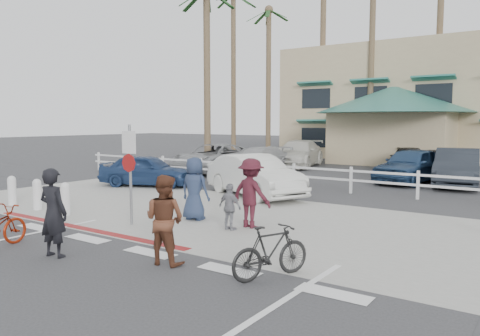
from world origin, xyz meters
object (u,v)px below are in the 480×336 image
Objects in this scene: sign_post at (130,169)px; car_white_sedan at (254,176)px; bike_black at (271,251)px; car_red_compact at (147,170)px.

sign_post is 0.64× the size of car_white_sedan.
bike_black is (5.10, -1.50, -0.98)m from sign_post.
sign_post reaches higher than car_white_sedan.
sign_post is 5.79m from car_white_sedan.
bike_black is 12.21m from car_red_compact.
car_white_sedan reaches higher than bike_black.
car_white_sedan is at bearing 89.24° from sign_post.
sign_post is 7.38m from car_red_compact.
car_red_compact is at bearing -10.20° from bike_black.
car_red_compact is at bearing 118.75° from car_white_sedan.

